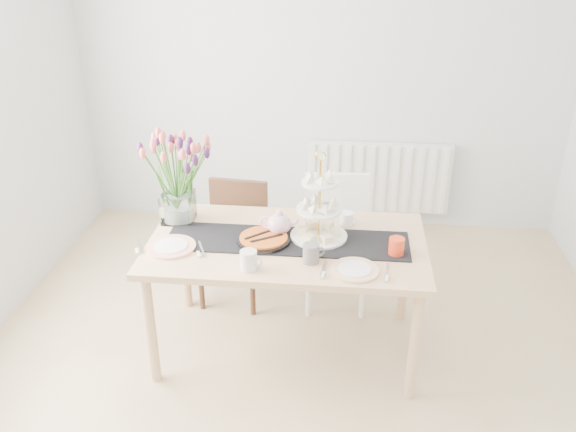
# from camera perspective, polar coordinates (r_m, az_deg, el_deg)

# --- Properties ---
(room_shell) EXTENTS (4.50, 4.50, 4.50)m
(room_shell) POSITION_cam_1_polar(r_m,az_deg,el_deg) (2.88, 0.95, 3.04)
(room_shell) COLOR tan
(room_shell) RESTS_ON ground
(radiator) EXTENTS (1.20, 0.08, 0.60)m
(radiator) POSITION_cam_1_polar(r_m,az_deg,el_deg) (5.23, 8.43, 3.60)
(radiator) COLOR white
(radiator) RESTS_ON room_shell
(dining_table) EXTENTS (1.60, 0.90, 0.75)m
(dining_table) POSITION_cam_1_polar(r_m,az_deg,el_deg) (3.55, -0.10, -3.48)
(dining_table) COLOR tan
(dining_table) RESTS_ON ground
(chair_brown) EXTENTS (0.44, 0.44, 0.82)m
(chair_brown) POSITION_cam_1_polar(r_m,az_deg,el_deg) (4.22, -4.94, -1.54)
(chair_brown) COLOR #392314
(chair_brown) RESTS_ON ground
(chair_white) EXTENTS (0.46, 0.46, 0.89)m
(chair_white) POSITION_cam_1_polar(r_m,az_deg,el_deg) (4.16, 4.53, -1.35)
(chair_white) COLOR white
(chair_white) RESTS_ON ground
(table_runner) EXTENTS (1.40, 0.35, 0.01)m
(table_runner) POSITION_cam_1_polar(r_m,az_deg,el_deg) (3.51, -0.10, -2.34)
(table_runner) COLOR black
(table_runner) RESTS_ON dining_table
(tulip_vase) EXTENTS (0.67, 0.67, 0.58)m
(tulip_vase) POSITION_cam_1_polar(r_m,az_deg,el_deg) (3.67, -10.58, 4.77)
(tulip_vase) COLOR silver
(tulip_vase) RESTS_ON dining_table
(cake_stand) EXTENTS (0.33, 0.33, 0.49)m
(cake_stand) POSITION_cam_1_polar(r_m,az_deg,el_deg) (3.49, 2.94, -0.07)
(cake_stand) COLOR gold
(cake_stand) RESTS_ON dining_table
(teapot) EXTENTS (0.25, 0.21, 0.15)m
(teapot) POSITION_cam_1_polar(r_m,az_deg,el_deg) (3.56, -0.83, -0.74)
(teapot) COLOR silver
(teapot) RESTS_ON dining_table
(cream_jug) EXTENTS (0.11, 0.11, 0.08)m
(cream_jug) POSITION_cam_1_polar(r_m,az_deg,el_deg) (3.70, 5.49, -0.26)
(cream_jug) COLOR white
(cream_jug) RESTS_ON dining_table
(tart_tin) EXTENTS (0.31, 0.31, 0.04)m
(tart_tin) POSITION_cam_1_polar(r_m,az_deg,el_deg) (3.50, -2.30, -2.22)
(tart_tin) COLOR black
(tart_tin) RESTS_ON dining_table
(mug_grey) EXTENTS (0.12, 0.12, 0.11)m
(mug_grey) POSITION_cam_1_polar(r_m,az_deg,el_deg) (3.29, 2.17, -3.51)
(mug_grey) COLOR slate
(mug_grey) RESTS_ON dining_table
(mug_white) EXTENTS (0.11, 0.11, 0.11)m
(mug_white) POSITION_cam_1_polar(r_m,az_deg,el_deg) (3.23, -3.71, -4.15)
(mug_white) COLOR silver
(mug_white) RESTS_ON dining_table
(mug_orange) EXTENTS (0.12, 0.12, 0.10)m
(mug_orange) POSITION_cam_1_polar(r_m,az_deg,el_deg) (3.41, 10.11, -2.84)
(mug_orange) COLOR red
(mug_orange) RESTS_ON dining_table
(plate_left) EXTENTS (0.37, 0.37, 0.01)m
(plate_left) POSITION_cam_1_polar(r_m,az_deg,el_deg) (3.51, -10.89, -2.85)
(plate_left) COLOR white
(plate_left) RESTS_ON dining_table
(plate_right) EXTENTS (0.29, 0.29, 0.01)m
(plate_right) POSITION_cam_1_polar(r_m,az_deg,el_deg) (3.25, 6.26, -5.05)
(plate_right) COLOR white
(plate_right) RESTS_ON dining_table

